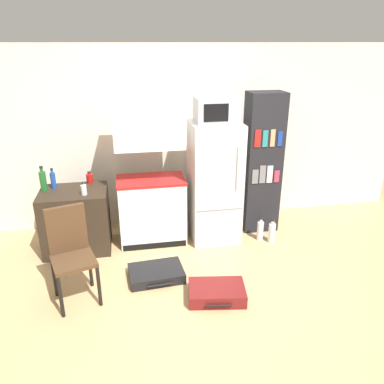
{
  "coord_description": "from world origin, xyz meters",
  "views": [
    {
      "loc": [
        -0.69,
        -3.1,
        2.46
      ],
      "look_at": [
        0.03,
        0.85,
        0.84
      ],
      "focal_mm": 35.0,
      "sensor_mm": 36.0,
      "label": 1
    }
  ],
  "objects": [
    {
      "name": "water_bottle_middle",
      "position": [
        1.0,
        1.07,
        0.14
      ],
      "size": [
        0.08,
        0.08,
        0.33
      ],
      "color": "silver",
      "rests_on": "ground_plane"
    },
    {
      "name": "bottle_ketchup_red",
      "position": [
        -1.16,
        1.55,
        0.85
      ],
      "size": [
        0.09,
        0.09,
        0.15
      ],
      "color": "#AD1914",
      "rests_on": "side_table"
    },
    {
      "name": "side_table",
      "position": [
        -1.35,
        1.29,
        0.39
      ],
      "size": [
        0.8,
        0.61,
        0.78
      ],
      "color": "#2D2319",
      "rests_on": "ground_plane"
    },
    {
      "name": "bookshelf",
      "position": [
        1.1,
        1.43,
        0.94
      ],
      "size": [
        0.47,
        0.34,
        1.88
      ],
      "color": "black",
      "rests_on": "ground_plane"
    },
    {
      "name": "bottle_blue_soda",
      "position": [
        -1.59,
        1.43,
        0.89
      ],
      "size": [
        0.06,
        0.06,
        0.26
      ],
      "color": "#1E47A3",
      "rests_on": "side_table"
    },
    {
      "name": "suitcase_large_flat",
      "position": [
        -0.45,
        0.45,
        0.06
      ],
      "size": [
        0.62,
        0.47,
        0.11
      ],
      "rotation": [
        0.0,
        0.0,
        0.07
      ],
      "color": "black",
      "rests_on": "ground_plane"
    },
    {
      "name": "kitchen_hutch",
      "position": [
        -0.4,
        1.35,
        0.89
      ],
      "size": [
        0.86,
        0.52,
        1.93
      ],
      "color": "white",
      "rests_on": "ground_plane"
    },
    {
      "name": "water_bottle_front",
      "position": [
        1.12,
        0.98,
        0.14
      ],
      "size": [
        0.09,
        0.09,
        0.34
      ],
      "color": "silver",
      "rests_on": "ground_plane"
    },
    {
      "name": "suitcase_small_flat",
      "position": [
        0.13,
        -0.02,
        0.07
      ],
      "size": [
        0.62,
        0.47,
        0.14
      ],
      "rotation": [
        0.0,
        0.0,
        -0.15
      ],
      "color": "maroon",
      "rests_on": "ground_plane"
    },
    {
      "name": "bottle_clear_short",
      "position": [
        -1.2,
        1.15,
        0.85
      ],
      "size": [
        0.07,
        0.07,
        0.15
      ],
      "color": "silver",
      "rests_on": "side_table"
    },
    {
      "name": "ground_plane",
      "position": [
        0.0,
        0.0,
        0.0
      ],
      "size": [
        24.0,
        24.0,
        0.0
      ],
      "primitive_type": "plane",
      "color": "tan"
    },
    {
      "name": "wall_back",
      "position": [
        0.2,
        2.0,
        1.23
      ],
      "size": [
        6.4,
        0.1,
        2.45
      ],
      "color": "silver",
      "rests_on": "ground_plane"
    },
    {
      "name": "chair",
      "position": [
        -1.29,
        0.29,
        0.58
      ],
      "size": [
        0.5,
        0.5,
        0.98
      ],
      "rotation": [
        0.0,
        0.0,
        0.3
      ],
      "color": "black",
      "rests_on": "ground_plane"
    },
    {
      "name": "refrigerator",
      "position": [
        0.41,
        1.29,
        0.78
      ],
      "size": [
        0.62,
        0.64,
        1.55
      ],
      "color": "silver",
      "rests_on": "ground_plane"
    },
    {
      "name": "bottle_green_tall",
      "position": [
        -1.69,
        1.37,
        0.91
      ],
      "size": [
        0.08,
        0.08,
        0.31
      ],
      "color": "#1E6028",
      "rests_on": "side_table"
    },
    {
      "name": "microwave",
      "position": [
        0.41,
        1.29,
        1.7
      ],
      "size": [
        0.5,
        0.39,
        0.3
      ],
      "color": "#B7B7BC",
      "rests_on": "refrigerator"
    }
  ]
}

